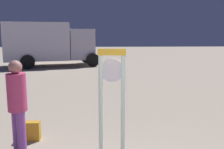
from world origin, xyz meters
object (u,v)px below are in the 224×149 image
(person_near_clock, at_px, (17,103))
(backpack, at_px, (32,131))
(standing_clock, at_px, (112,98))
(box_truck_near, at_px, (48,42))

(person_near_clock, xyz_separation_m, backpack, (0.05, 0.68, -0.80))
(standing_clock, distance_m, box_truck_near, 14.21)
(backpack, bearing_deg, person_near_clock, -94.27)
(standing_clock, relative_size, box_truck_near, 0.31)
(backpack, height_order, box_truck_near, box_truck_near)
(person_near_clock, bearing_deg, standing_clock, -19.22)
(person_near_clock, bearing_deg, backpack, 85.73)
(backpack, distance_m, box_truck_near, 12.70)
(box_truck_near, bearing_deg, person_near_clock, -81.57)
(standing_clock, relative_size, backpack, 4.99)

